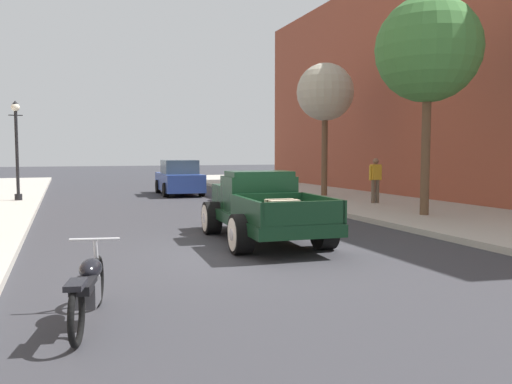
{
  "coord_description": "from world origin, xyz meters",
  "views": [
    {
      "loc": [
        -3.61,
        -9.71,
        2.01
      ],
      "look_at": [
        0.98,
        2.77,
        1.0
      ],
      "focal_mm": 36.63,
      "sensor_mm": 36.0,
      "label": 1
    }
  ],
  "objects_px": {
    "street_lamp_far": "(17,143)",
    "street_tree_second": "(325,93)",
    "car_background_blue": "(179,179)",
    "pedestrian_sidewalk_right": "(375,178)",
    "motorcycle_parked": "(88,287)",
    "street_tree_nearest": "(428,50)",
    "hotrod_truck_dark_green": "(260,207)"
  },
  "relations": [
    {
      "from": "street_lamp_far",
      "to": "street_tree_second",
      "type": "xyz_separation_m",
      "value": [
        12.27,
        -2.1,
        2.16
      ]
    },
    {
      "from": "car_background_blue",
      "to": "street_tree_second",
      "type": "bearing_deg",
      "value": -38.63
    },
    {
      "from": "pedestrian_sidewalk_right",
      "to": "motorcycle_parked",
      "type": "bearing_deg",
      "value": -136.03
    },
    {
      "from": "motorcycle_parked",
      "to": "street_lamp_far",
      "type": "distance_m",
      "value": 16.18
    },
    {
      "from": "motorcycle_parked",
      "to": "car_background_blue",
      "type": "xyz_separation_m",
      "value": [
        4.9,
        18.2,
        0.33
      ]
    },
    {
      "from": "pedestrian_sidewalk_right",
      "to": "street_tree_nearest",
      "type": "height_order",
      "value": "street_tree_nearest"
    },
    {
      "from": "hotrod_truck_dark_green",
      "to": "motorcycle_parked",
      "type": "xyz_separation_m",
      "value": [
        -4.0,
        -4.92,
        -0.31
      ]
    },
    {
      "from": "motorcycle_parked",
      "to": "pedestrian_sidewalk_right",
      "type": "height_order",
      "value": "pedestrian_sidewalk_right"
    },
    {
      "from": "motorcycle_parked",
      "to": "street_tree_nearest",
      "type": "height_order",
      "value": "street_tree_nearest"
    },
    {
      "from": "hotrod_truck_dark_green",
      "to": "motorcycle_parked",
      "type": "relative_size",
      "value": 2.4
    },
    {
      "from": "hotrod_truck_dark_green",
      "to": "pedestrian_sidewalk_right",
      "type": "height_order",
      "value": "pedestrian_sidewalk_right"
    },
    {
      "from": "pedestrian_sidewalk_right",
      "to": "street_tree_second",
      "type": "distance_m",
      "value": 5.08
    },
    {
      "from": "car_background_blue",
      "to": "street_tree_second",
      "type": "xyz_separation_m",
      "value": [
        5.45,
        -4.35,
        3.78
      ]
    },
    {
      "from": "motorcycle_parked",
      "to": "car_background_blue",
      "type": "height_order",
      "value": "car_background_blue"
    },
    {
      "from": "car_background_blue",
      "to": "street_lamp_far",
      "type": "xyz_separation_m",
      "value": [
        -6.82,
        -2.25,
        1.62
      ]
    },
    {
      "from": "hotrod_truck_dark_green",
      "to": "street_tree_second",
      "type": "xyz_separation_m",
      "value": [
        6.35,
        8.92,
        3.79
      ]
    },
    {
      "from": "motorcycle_parked",
      "to": "street_tree_nearest",
      "type": "distance_m",
      "value": 12.66
    },
    {
      "from": "car_background_blue",
      "to": "street_tree_nearest",
      "type": "relative_size",
      "value": 0.68
    },
    {
      "from": "hotrod_truck_dark_green",
      "to": "car_background_blue",
      "type": "xyz_separation_m",
      "value": [
        0.9,
        13.28,
        0.01
      ]
    },
    {
      "from": "street_tree_second",
      "to": "hotrod_truck_dark_green",
      "type": "bearing_deg",
      "value": -125.43
    },
    {
      "from": "hotrod_truck_dark_green",
      "to": "car_background_blue",
      "type": "distance_m",
      "value": 13.31
    },
    {
      "from": "hotrod_truck_dark_green",
      "to": "street_tree_second",
      "type": "bearing_deg",
      "value": 54.57
    },
    {
      "from": "hotrod_truck_dark_green",
      "to": "pedestrian_sidewalk_right",
      "type": "distance_m",
      "value": 8.33
    },
    {
      "from": "hotrod_truck_dark_green",
      "to": "motorcycle_parked",
      "type": "height_order",
      "value": "hotrod_truck_dark_green"
    },
    {
      "from": "hotrod_truck_dark_green",
      "to": "street_lamp_far",
      "type": "bearing_deg",
      "value": 118.25
    },
    {
      "from": "motorcycle_parked",
      "to": "car_background_blue",
      "type": "bearing_deg",
      "value": 74.93
    },
    {
      "from": "pedestrian_sidewalk_right",
      "to": "street_tree_second",
      "type": "height_order",
      "value": "street_tree_second"
    },
    {
      "from": "street_tree_second",
      "to": "car_background_blue",
      "type": "bearing_deg",
      "value": 141.37
    },
    {
      "from": "car_background_blue",
      "to": "street_tree_second",
      "type": "relative_size",
      "value": 0.77
    },
    {
      "from": "pedestrian_sidewalk_right",
      "to": "street_lamp_far",
      "type": "relative_size",
      "value": 0.43
    },
    {
      "from": "hotrod_truck_dark_green",
      "to": "street_lamp_far",
      "type": "relative_size",
      "value": 1.3
    },
    {
      "from": "car_background_blue",
      "to": "hotrod_truck_dark_green",
      "type": "bearing_deg",
      "value": -93.88
    }
  ]
}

